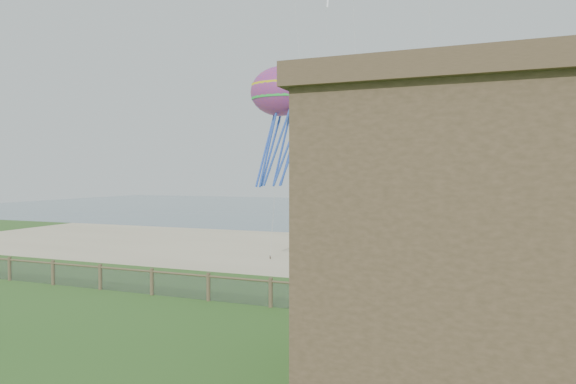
# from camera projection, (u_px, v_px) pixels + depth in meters

# --- Properties ---
(ground) EXTENTS (160.00, 160.00, 0.00)m
(ground) POSITION_uv_depth(u_px,v_px,m) (195.00, 354.00, 16.01)
(ground) COLOR #325F20
(ground) RESTS_ON ground
(sand_beach) EXTENTS (72.00, 20.00, 0.02)m
(sand_beach) POSITION_uv_depth(u_px,v_px,m) (360.00, 253.00, 36.48)
(sand_beach) COLOR #BEAF89
(sand_beach) RESTS_ON ground
(ocean) EXTENTS (160.00, 68.00, 0.02)m
(ocean) POSITION_uv_depth(u_px,v_px,m) (428.00, 211.00, 77.43)
(ocean) COLOR slate
(ocean) RESTS_ON ground
(chainlink_fence) EXTENTS (36.20, 0.20, 1.25)m
(chainlink_fence) POSITION_uv_depth(u_px,v_px,m) (271.00, 294.00, 21.58)
(chainlink_fence) COLOR #4A3F29
(chainlink_fence) RESTS_ON ground
(picnic_table) EXTENTS (2.13, 1.82, 0.77)m
(picnic_table) POSITION_uv_depth(u_px,v_px,m) (363.00, 333.00, 16.90)
(picnic_table) COLOR brown
(picnic_table) RESTS_ON ground
(octopus_kite) EXTENTS (3.92, 2.97, 7.53)m
(octopus_kite) POSITION_uv_depth(u_px,v_px,m) (281.00, 124.00, 30.03)
(octopus_kite) COLOR #ED4725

